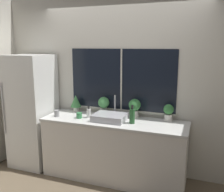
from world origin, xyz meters
TOP-DOWN VIEW (x-y plane):
  - ground_plane at (0.00, 0.00)m, footprint 14.00×14.00m
  - wall_back at (0.00, 0.68)m, footprint 8.00×0.09m
  - wall_left at (-1.98, 1.50)m, footprint 0.06×7.00m
  - counter at (0.00, 0.30)m, footprint 2.08×0.63m
  - refrigerator at (-1.39, 0.30)m, footprint 0.62×0.65m
  - sink at (-0.05, 0.29)m, footprint 0.45×0.42m
  - potted_plant_far_left at (-0.73, 0.54)m, footprint 0.17×0.17m
  - potted_plant_center_left at (-0.25, 0.54)m, footprint 0.17×0.17m
  - potted_plant_center_right at (0.24, 0.54)m, footprint 0.17×0.17m
  - potted_plant_far_right at (0.73, 0.54)m, footprint 0.14×0.14m
  - soap_bottle at (-0.39, 0.30)m, footprint 0.06×0.06m
  - bottle_tall at (0.28, 0.25)m, footprint 0.07×0.07m
  - mug_grey at (-0.87, 0.19)m, footprint 0.07×0.07m
  - mug_green at (-0.51, 0.22)m, footprint 0.08×0.08m

SIDE VIEW (x-z plane):
  - ground_plane at x=0.00m, z-range 0.00..0.00m
  - counter at x=0.00m, z-range 0.00..0.88m
  - refrigerator at x=-1.39m, z-range 0.00..1.79m
  - mug_green at x=-0.51m, z-range 0.88..0.97m
  - sink at x=-0.05m, z-range 0.77..1.09m
  - mug_grey at x=-0.87m, z-range 0.88..0.98m
  - soap_bottle at x=-0.39m, z-range 0.87..1.04m
  - bottle_tall at x=0.28m, z-range 0.86..1.12m
  - potted_plant_far_right at x=0.73m, z-range 0.90..1.14m
  - potted_plant_far_left at x=-0.73m, z-range 0.91..1.18m
  - potted_plant_center_left at x=-0.25m, z-range 0.91..1.18m
  - potted_plant_center_right at x=0.24m, z-range 0.91..1.19m
  - wall_left at x=-1.98m, z-range 0.00..2.70m
  - wall_back at x=0.00m, z-range 0.00..2.70m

